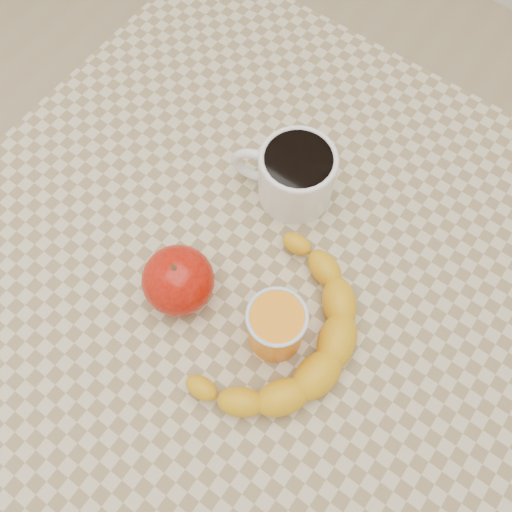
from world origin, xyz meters
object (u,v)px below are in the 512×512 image
Objects in this scene: coffee_mug at (295,174)px; apple at (178,280)px; orange_juice_glass at (276,326)px; banana at (280,334)px; table at (256,286)px.

coffee_mug is 0.20m from apple.
apple is at bearing -170.42° from orange_juice_glass.
banana is (0.13, 0.02, -0.02)m from apple.
coffee_mug is 0.20m from orange_juice_glass.
banana is (0.01, -0.00, -0.02)m from orange_juice_glass.
banana is at bearing -60.08° from coffee_mug.
apple is (-0.05, -0.09, 0.13)m from table.
orange_juice_glass reaches higher than banana.
orange_juice_glass is at bearing 9.58° from apple.
table is 0.15m from banana.
coffee_mug is 0.49× the size of banana.
apple reaches higher than banana.
orange_juice_glass is 0.27× the size of banana.
coffee_mug reaches higher than apple.
orange_juice_glass is (0.10, -0.18, -0.00)m from coffee_mug.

